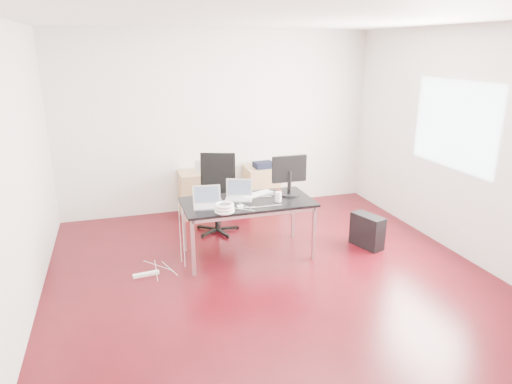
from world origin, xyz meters
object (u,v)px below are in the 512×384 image
object	(u,v)px
filing_cabinet_right	(261,188)
pc_tower	(367,231)
office_chair	(217,190)
desk	(248,205)
filing_cabinet_left	(196,194)

from	to	relation	value
filing_cabinet_right	pc_tower	xyz separation A→B (m)	(0.88, -1.85, -0.13)
filing_cabinet_right	pc_tower	size ratio (longest dim) A/B	1.56
pc_tower	filing_cabinet_right	bearing A→B (deg)	97.11
office_chair	desk	bearing A→B (deg)	-59.91
pc_tower	filing_cabinet_left	bearing A→B (deg)	118.08
office_chair	filing_cabinet_left	xyz separation A→B (m)	(-0.18, 0.68, -0.26)
desk	filing_cabinet_right	world-z (taller)	desk
filing_cabinet_right	pc_tower	world-z (taller)	filing_cabinet_right
filing_cabinet_left	pc_tower	size ratio (longest dim) A/B	1.56
filing_cabinet_left	filing_cabinet_right	size ratio (longest dim) A/B	1.00
filing_cabinet_left	office_chair	bearing A→B (deg)	-74.86
desk	filing_cabinet_left	world-z (taller)	desk
office_chair	pc_tower	bearing A→B (deg)	-13.95
desk	pc_tower	world-z (taller)	desk
desk	filing_cabinet_right	distance (m)	1.81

